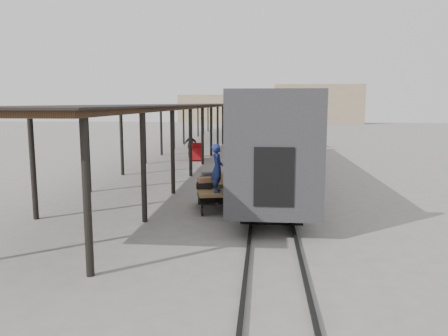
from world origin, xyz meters
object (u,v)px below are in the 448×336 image
at_px(baggage_cart, 213,194).
at_px(luggage_tug, 197,152).
at_px(pedestrian, 191,145).
at_px(porter, 217,168).

relative_size(baggage_cart, luggage_tug, 1.76).
height_order(luggage_tug, pedestrian, pedestrian).
bearing_deg(baggage_cart, luggage_tug, 89.13).
xyz_separation_m(baggage_cart, porter, (0.25, -0.65, 1.13)).
bearing_deg(porter, pedestrian, 10.50).
bearing_deg(luggage_tug, pedestrian, 110.49).
distance_m(baggage_cart, pedestrian, 17.06).
height_order(baggage_cart, pedestrian, pedestrian).
xyz_separation_m(porter, pedestrian, (-3.93, 17.31, -0.82)).
height_order(baggage_cart, luggage_tug, luggage_tug).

